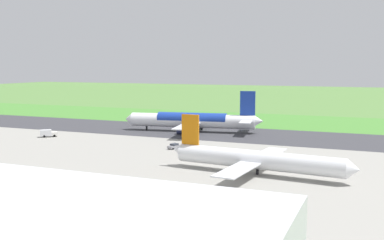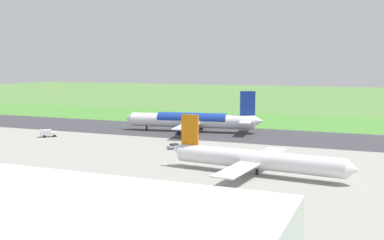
{
  "view_description": "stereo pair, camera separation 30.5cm",
  "coord_description": "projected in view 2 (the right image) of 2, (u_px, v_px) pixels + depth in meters",
  "views": [
    {
      "loc": [
        -72.31,
        160.6,
        25.37
      ],
      "look_at": [
        -6.4,
        0.0,
        4.5
      ],
      "focal_mm": 42.96,
      "sensor_mm": 36.0,
      "label": 1
    },
    {
      "loc": [
        -72.59,
        160.49,
        25.37
      ],
      "look_at": [
        -6.4,
        0.0,
        4.5
      ],
      "focal_mm": 42.96,
      "sensor_mm": 36.0,
      "label": 2
    }
  ],
  "objects": [
    {
      "name": "ground_plane",
      "position": [
        177.0,
        131.0,
        177.81
      ],
      "size": [
        800.0,
        800.0,
        0.0
      ],
      "primitive_type": "plane",
      "color": "#547F3D"
    },
    {
      "name": "no_stopping_sign",
      "position": [
        254.0,
        119.0,
        202.28
      ],
      "size": [
        0.6,
        0.1,
        2.57
      ],
      "color": "slate",
      "rests_on": "ground"
    },
    {
      "name": "airliner_main",
      "position": [
        193.0,
        120.0,
        174.78
      ],
      "size": [
        54.02,
        44.4,
        15.88
      ],
      "color": "white",
      "rests_on": "ground"
    },
    {
      "name": "airliner_parked_near",
      "position": [
        256.0,
        159.0,
        106.35
      ],
      "size": [
        45.29,
        37.12,
        13.22
      ],
      "color": "white",
      "rests_on": "ground"
    },
    {
      "name": "service_truck_baggage",
      "position": [
        48.0,
        133.0,
        162.14
      ],
      "size": [
        5.79,
        5.59,
        2.65
      ],
      "color": "silver",
      "rests_on": "ground"
    },
    {
      "name": "runway_asphalt",
      "position": [
        177.0,
        131.0,
        177.81
      ],
      "size": [
        600.0,
        36.26,
        0.06
      ],
      "primitive_type": "cube",
      "color": "#38383D",
      "rests_on": "ground"
    },
    {
      "name": "traffic_cone_orange",
      "position": [
        240.0,
        122.0,
        202.07
      ],
      "size": [
        0.4,
        0.4,
        0.55
      ],
      "primitive_type": "cone",
      "color": "orange",
      "rests_on": "ground"
    },
    {
      "name": "grass_verge_foreground",
      "position": [
        208.0,
        121.0,
        209.23
      ],
      "size": [
        600.0,
        80.0,
        0.04
      ],
      "primitive_type": "cube",
      "color": "#478534",
      "rests_on": "ground"
    },
    {
      "name": "service_car_followme",
      "position": [
        174.0,
        146.0,
        139.49
      ],
      "size": [
        2.98,
        4.55,
        1.62
      ],
      "color": "gray",
      "rests_on": "ground"
    },
    {
      "name": "apron_concrete",
      "position": [
        78.0,
        162.0,
        119.94
      ],
      "size": [
        440.0,
        110.0,
        0.05
      ],
      "primitive_type": "cube",
      "color": "gray",
      "rests_on": "ground"
    }
  ]
}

